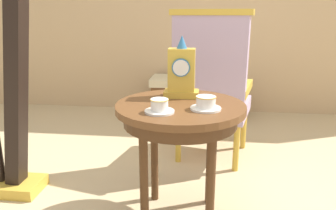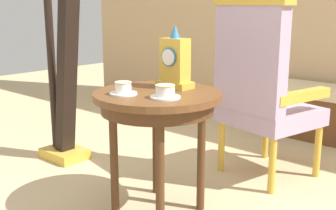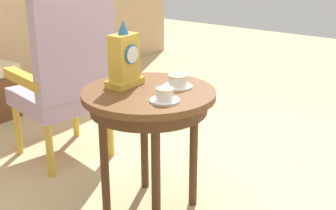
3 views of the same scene
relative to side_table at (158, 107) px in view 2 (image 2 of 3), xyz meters
The scene contains 7 objects.
side_table is the anchor object (origin of this frame).
teacup_left 0.21m from the side_table, 117.97° to the right, with size 0.14×0.14×0.07m.
teacup_right 0.19m from the side_table, 33.72° to the right, with size 0.15×0.15×0.07m.
mantel_clock 0.26m from the side_table, 92.61° to the left, with size 0.19×0.11×0.34m.
armchair 0.79m from the side_table, 77.38° to the left, with size 0.65×0.64×1.14m.
harp 1.05m from the side_table, behind, with size 0.40×0.24×1.74m.
window_bench 1.91m from the side_table, 89.39° to the left, with size 0.97×0.40×0.44m.
Camera 2 is at (1.40, -1.53, 1.11)m, focal length 45.85 mm.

